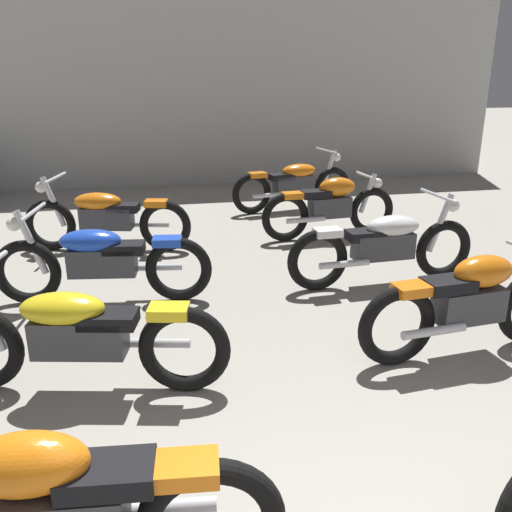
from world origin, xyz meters
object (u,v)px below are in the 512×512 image
at_px(motorcycle_right_row_2, 384,244).
at_px(motorcycle_left_row_3, 106,217).
at_px(motorcycle_left_row_0, 56,511).
at_px(motorcycle_left_row_2, 101,260).
at_px(motorcycle_right_row_4, 294,183).
at_px(motorcycle_right_row_1, 470,302).
at_px(motorcycle_right_row_3, 330,205).
at_px(motorcycle_left_row_1, 78,334).

bearing_deg(motorcycle_right_row_2, motorcycle_left_row_3, 148.98).
height_order(motorcycle_left_row_0, motorcycle_left_row_2, motorcycle_left_row_2).
distance_m(motorcycle_left_row_0, motorcycle_right_row_2, 4.39).
distance_m(motorcycle_left_row_3, motorcycle_right_row_4, 3.38).
xyz_separation_m(motorcycle_left_row_0, motorcycle_right_row_4, (2.90, 6.69, -0.01)).
distance_m(motorcycle_left_row_0, motorcycle_left_row_3, 5.06).
xyz_separation_m(motorcycle_left_row_2, motorcycle_right_row_2, (2.98, -0.10, 0.00)).
distance_m(motorcycle_left_row_0, motorcycle_right_row_1, 3.41).
height_order(motorcycle_right_row_2, motorcycle_right_row_3, motorcycle_right_row_2).
relative_size(motorcycle_left_row_2, motorcycle_right_row_3, 1.10).
xyz_separation_m(motorcycle_left_row_0, motorcycle_right_row_1, (2.99, 1.65, 0.00)).
bearing_deg(motorcycle_right_row_1, motorcycle_left_row_1, 178.79).
relative_size(motorcycle_left_row_1, motorcycle_left_row_2, 0.99).
xyz_separation_m(motorcycle_left_row_1, motorcycle_right_row_4, (2.98, 4.98, 0.00)).
xyz_separation_m(motorcycle_right_row_1, motorcycle_right_row_2, (-0.03, 1.60, -0.01)).
bearing_deg(motorcycle_right_row_3, motorcycle_right_row_1, -89.64).
bearing_deg(motorcycle_left_row_0, motorcycle_right_row_3, 59.46).
relative_size(motorcycle_left_row_3, motorcycle_right_row_3, 1.08).
bearing_deg(motorcycle_right_row_2, motorcycle_right_row_1, -89.03).
xyz_separation_m(motorcycle_left_row_0, motorcycle_right_row_2, (2.96, 3.24, -0.01)).
height_order(motorcycle_left_row_0, motorcycle_right_row_4, motorcycle_right_row_4).
xyz_separation_m(motorcycle_left_row_3, motorcycle_right_row_1, (3.05, -3.41, 0.01)).
relative_size(motorcycle_left_row_2, motorcycle_left_row_3, 1.01).
bearing_deg(motorcycle_left_row_2, motorcycle_left_row_3, 91.47).
xyz_separation_m(motorcycle_left_row_0, motorcycle_left_row_2, (-0.01, 3.34, -0.01)).
relative_size(motorcycle_left_row_0, motorcycle_right_row_2, 0.91).
distance_m(motorcycle_right_row_1, motorcycle_right_row_4, 5.04).
bearing_deg(motorcycle_right_row_4, motorcycle_left_row_0, -113.47).
height_order(motorcycle_left_row_1, motorcycle_right_row_1, motorcycle_left_row_1).
relative_size(motorcycle_left_row_3, motorcycle_right_row_2, 0.98).
bearing_deg(motorcycle_left_row_2, motorcycle_right_row_2, -1.84).
bearing_deg(motorcycle_left_row_2, motorcycle_right_row_1, -29.38).
bearing_deg(motorcycle_right_row_2, motorcycle_left_row_1, -153.30).
xyz_separation_m(motorcycle_left_row_0, motorcycle_left_row_3, (-0.06, 5.06, -0.01)).
relative_size(motorcycle_left_row_3, motorcycle_right_row_1, 1.08).
relative_size(motorcycle_left_row_1, motorcycle_left_row_3, 1.00).
xyz_separation_m(motorcycle_left_row_2, motorcycle_left_row_3, (-0.04, 1.72, 0.00)).
distance_m(motorcycle_right_row_1, motorcycle_right_row_2, 1.60).
bearing_deg(motorcycle_right_row_1, motorcycle_right_row_3, 90.36).
xyz_separation_m(motorcycle_left_row_1, motorcycle_left_row_3, (0.02, 3.35, 0.00)).
xyz_separation_m(motorcycle_left_row_2, motorcycle_right_row_4, (2.92, 3.35, 0.00)).
distance_m(motorcycle_left_row_3, motorcycle_right_row_3, 3.03).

